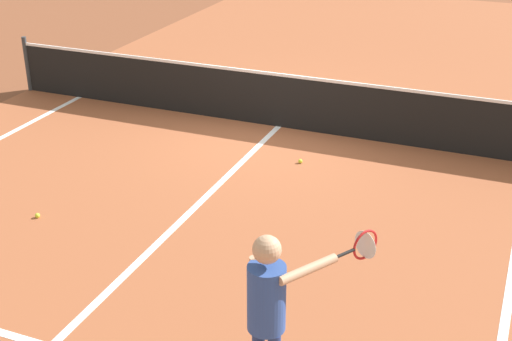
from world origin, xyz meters
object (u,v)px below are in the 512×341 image
object	(u,v)px
tennis_ball_near_net	(300,161)
player_near	(270,304)
tennis_ball_mid_court	(37,215)
net	(279,100)

from	to	relation	value
tennis_ball_near_net	player_near	bearing A→B (deg)	-74.10
tennis_ball_mid_court	tennis_ball_near_net	bearing A→B (deg)	48.26
tennis_ball_mid_court	tennis_ball_near_net	distance (m)	3.97
player_near	tennis_ball_near_net	distance (m)	5.31
tennis_ball_mid_court	player_near	bearing A→B (deg)	-26.69
net	player_near	world-z (taller)	player_near
net	tennis_ball_mid_court	bearing A→B (deg)	-112.74
player_near	net	bearing A→B (deg)	109.79
tennis_ball_mid_court	tennis_ball_near_net	size ratio (longest dim) A/B	1.00
tennis_ball_mid_court	net	bearing A→B (deg)	67.26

